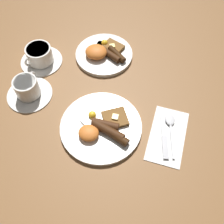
% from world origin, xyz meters
% --- Properties ---
extents(ground_plane, '(3.00, 3.00, 0.00)m').
position_xyz_m(ground_plane, '(0.00, 0.00, 0.00)').
color(ground_plane, brown).
extents(breakfast_plate_near, '(0.27, 0.27, 0.04)m').
position_xyz_m(breakfast_plate_near, '(0.00, -0.00, 0.01)').
color(breakfast_plate_near, silver).
rests_on(breakfast_plate_near, ground_plane).
extents(breakfast_plate_far, '(0.22, 0.22, 0.05)m').
position_xyz_m(breakfast_plate_far, '(-0.05, 0.32, 0.02)').
color(breakfast_plate_far, silver).
rests_on(breakfast_plate_far, ground_plane).
extents(teacup_near, '(0.16, 0.16, 0.08)m').
position_xyz_m(teacup_near, '(-0.28, 0.09, 0.03)').
color(teacup_near, silver).
rests_on(teacup_near, ground_plane).
extents(teacup_far, '(0.16, 0.16, 0.07)m').
position_xyz_m(teacup_far, '(-0.29, 0.25, 0.03)').
color(teacup_far, silver).
rests_on(teacup_far, ground_plane).
extents(napkin, '(0.14, 0.22, 0.01)m').
position_xyz_m(napkin, '(0.22, 0.01, 0.00)').
color(napkin, white).
rests_on(napkin, ground_plane).
extents(knife, '(0.04, 0.17, 0.01)m').
position_xyz_m(knife, '(0.21, -0.00, 0.01)').
color(knife, silver).
rests_on(knife, napkin).
extents(spoon, '(0.04, 0.16, 0.01)m').
position_xyz_m(spoon, '(0.22, 0.05, 0.01)').
color(spoon, silver).
rests_on(spoon, napkin).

